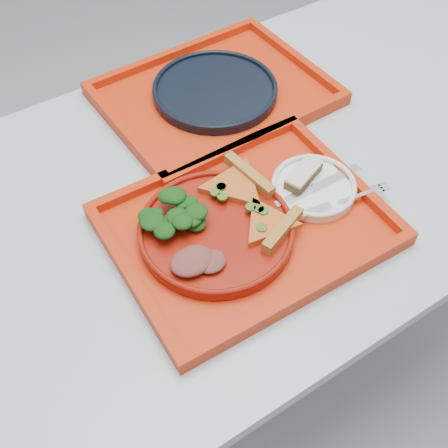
{
  "coord_description": "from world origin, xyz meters",
  "views": [
    {
      "loc": [
        -0.49,
        -0.6,
        1.51
      ],
      "look_at": [
        -0.17,
        -0.11,
        0.78
      ],
      "focal_mm": 45.0,
      "sensor_mm": 36.0,
      "label": 1
    }
  ],
  "objects_px": {
    "tray_main": "(246,228)",
    "dinner_plate": "(216,232)",
    "navy_plate": "(215,92)",
    "dessert_bar": "(304,175)",
    "tray_far": "(215,97)"
  },
  "relations": [
    {
      "from": "tray_main",
      "to": "dessert_bar",
      "type": "height_order",
      "value": "dessert_bar"
    },
    {
      "from": "navy_plate",
      "to": "dessert_bar",
      "type": "distance_m",
      "value": 0.31
    },
    {
      "from": "dinner_plate",
      "to": "tray_far",
      "type": "bearing_deg",
      "value": 57.81
    },
    {
      "from": "tray_main",
      "to": "dessert_bar",
      "type": "relative_size",
      "value": 5.12
    },
    {
      "from": "dinner_plate",
      "to": "navy_plate",
      "type": "xyz_separation_m",
      "value": [
        0.2,
        0.32,
        -0.0
      ]
    },
    {
      "from": "tray_far",
      "to": "dessert_bar",
      "type": "xyz_separation_m",
      "value": [
        -0.01,
        -0.3,
        0.03
      ]
    },
    {
      "from": "dessert_bar",
      "to": "navy_plate",
      "type": "bearing_deg",
      "value": 68.08
    },
    {
      "from": "tray_main",
      "to": "dessert_bar",
      "type": "xyz_separation_m",
      "value": [
        0.14,
        0.02,
        0.03
      ]
    },
    {
      "from": "tray_far",
      "to": "navy_plate",
      "type": "height_order",
      "value": "navy_plate"
    },
    {
      "from": "navy_plate",
      "to": "dessert_bar",
      "type": "height_order",
      "value": "dessert_bar"
    },
    {
      "from": "dessert_bar",
      "to": "dinner_plate",
      "type": "bearing_deg",
      "value": 163.42
    },
    {
      "from": "tray_far",
      "to": "dinner_plate",
      "type": "bearing_deg",
      "value": -123.66
    },
    {
      "from": "tray_main",
      "to": "dinner_plate",
      "type": "bearing_deg",
      "value": 171.34
    },
    {
      "from": "tray_far",
      "to": "navy_plate",
      "type": "relative_size",
      "value": 1.73
    },
    {
      "from": "tray_main",
      "to": "dinner_plate",
      "type": "distance_m",
      "value": 0.06
    }
  ]
}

